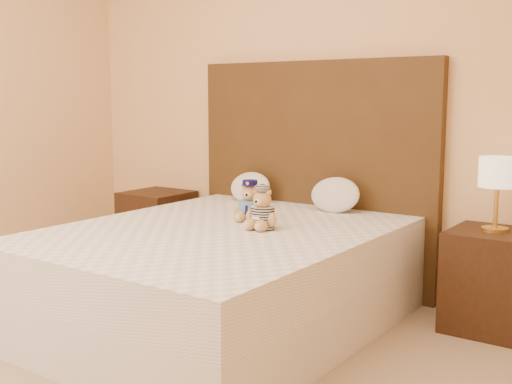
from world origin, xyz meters
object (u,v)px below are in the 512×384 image
nightstand_left (158,227)px  pillow_left (250,186)px  pillow_right (335,193)px  bed (220,277)px  teddy_police (250,201)px  nightstand_right (492,281)px  lamp (498,176)px  teddy_prisoner (262,208)px

nightstand_left → pillow_left: bearing=2.0°
nightstand_left → pillow_right: size_ratio=1.65×
nightstand_left → bed: bearing=-32.6°
bed → pillow_right: (0.26, 0.83, 0.39)m
bed → nightstand_left: same height
teddy_police → bed: bearing=-106.2°
nightstand_left → teddy_police: (1.25, -0.51, 0.39)m
pillow_right → bed: bearing=-107.6°
bed → nightstand_left: (-1.25, 0.80, -0.00)m
nightstand_right → lamp: lamp is taller
nightstand_left → pillow_right: 1.56m
bed → pillow_left: pillow_left is taller
nightstand_left → pillow_left: 0.94m
nightstand_right → lamp: bearing=180.0°
teddy_police → lamp: bearing=5.5°
lamp → bed: bearing=-147.4°
nightstand_right → pillow_right: (-0.99, 0.03, 0.39)m
teddy_police → pillow_right: size_ratio=0.70×
pillow_left → teddy_police: bearing=-54.2°
nightstand_right → pillow_left: pillow_left is taller
nightstand_right → pillow_left: 1.69m
teddy_police → pillow_left: size_ratio=0.74×
teddy_police → pillow_left: teddy_police is taller
bed → pillow_right: 0.96m
pillow_right → teddy_prisoner: bearing=-95.3°
lamp → pillow_right: lamp is taller
bed → lamp: (1.25, 0.80, 0.57)m
teddy_prisoner → pillow_right: (0.07, 0.70, 0.00)m
nightstand_left → pillow_right: (1.51, 0.03, 0.39)m
nightstand_right → lamp: 0.57m
bed → teddy_police: teddy_police is taller
nightstand_right → nightstand_left: bearing=180.0°
lamp → pillow_right: bearing=178.3°
bed → nightstand_right: bearing=32.6°
nightstand_right → teddy_prisoner: teddy_prisoner is taller
teddy_prisoner → pillow_left: bearing=129.6°
bed → teddy_police: size_ratio=8.55×
nightstand_left → pillow_right: bearing=1.1°
lamp → teddy_prisoner: lamp is taller
teddy_prisoner → bed: bearing=-148.0°
teddy_prisoner → nightstand_right: bearing=32.3°
nightstand_left → lamp: size_ratio=1.38×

